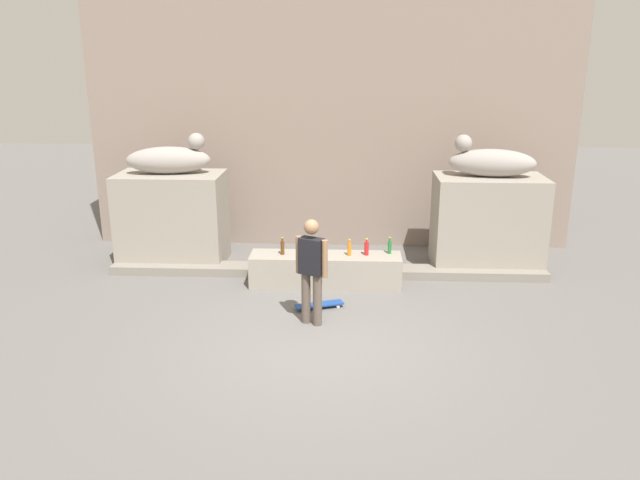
% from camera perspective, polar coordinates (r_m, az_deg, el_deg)
% --- Properties ---
extents(ground_plane, '(40.00, 40.00, 0.00)m').
position_cam_1_polar(ground_plane, '(9.09, -0.14, -9.53)').
color(ground_plane, '#605E5B').
extents(facade_wall, '(10.15, 0.60, 6.71)m').
position_cam_1_polar(facade_wall, '(13.34, 1.05, 13.89)').
color(facade_wall, gray).
rests_on(facade_wall, ground_plane).
extents(pedestal_left, '(2.04, 1.18, 1.79)m').
position_cam_1_polar(pedestal_left, '(12.60, -13.36, 1.93)').
color(pedestal_left, gray).
rests_on(pedestal_left, ground_plane).
extents(pedestal_right, '(2.04, 1.18, 1.79)m').
position_cam_1_polar(pedestal_right, '(12.39, 15.08, 1.55)').
color(pedestal_right, gray).
rests_on(pedestal_right, ground_plane).
extents(statue_reclining_left, '(1.66, 0.75, 0.78)m').
position_cam_1_polar(statue_reclining_left, '(12.36, -13.56, 7.23)').
color(statue_reclining_left, '#9C938D').
rests_on(statue_reclining_left, pedestal_left).
extents(statue_reclining_right, '(1.66, 0.76, 0.78)m').
position_cam_1_polar(statue_reclining_right, '(12.15, 15.33, 6.94)').
color(statue_reclining_right, '#9C938D').
rests_on(statue_reclining_right, pedestal_right).
extents(ledge_block, '(2.70, 0.65, 0.57)m').
position_cam_1_polar(ledge_block, '(11.20, 0.51, -2.76)').
color(ledge_block, gray).
rests_on(ledge_block, ground_plane).
extents(skater, '(0.50, 0.34, 1.67)m').
position_cam_1_polar(skater, '(9.41, -0.78, -2.51)').
color(skater, brown).
rests_on(skater, ground_plane).
extents(skateboard, '(0.82, 0.47, 0.08)m').
position_cam_1_polar(skateboard, '(10.26, -0.06, -5.94)').
color(skateboard, navy).
rests_on(skateboard, ground_plane).
extents(bottle_orange, '(0.07, 0.07, 0.30)m').
position_cam_1_polar(bottle_orange, '(11.05, 2.71, -0.81)').
color(bottle_orange, orange).
rests_on(bottle_orange, ledge_block).
extents(bottle_red, '(0.08, 0.08, 0.31)m').
position_cam_1_polar(bottle_red, '(11.10, 4.28, -0.76)').
color(bottle_red, red).
rests_on(bottle_red, ledge_block).
extents(bottle_green, '(0.07, 0.07, 0.30)m').
position_cam_1_polar(bottle_green, '(11.22, 6.40, -0.62)').
color(bottle_green, '#1E722D').
rests_on(bottle_green, ledge_block).
extents(bottle_brown, '(0.07, 0.07, 0.32)m').
position_cam_1_polar(bottle_brown, '(11.11, -3.46, -0.68)').
color(bottle_brown, '#593314').
rests_on(bottle_brown, ledge_block).
extents(stair_step, '(8.18, 0.50, 0.16)m').
position_cam_1_polar(stair_step, '(11.77, 0.61, -2.82)').
color(stair_step, gray).
rests_on(stair_step, ground_plane).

